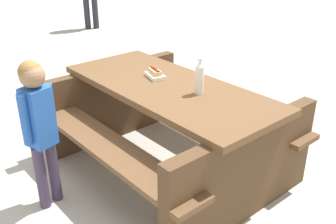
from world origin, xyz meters
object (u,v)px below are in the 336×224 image
Objects in this scene: soda_bottle at (200,78)px; hotdog_tray at (155,74)px; child_in_coat at (38,117)px; picnic_table at (168,121)px.

hotdog_tray is (0.46, -0.01, -0.09)m from soda_bottle.
child_in_coat reaches higher than hotdog_tray.
child_in_coat is at bearing 71.73° from picnic_table.
picnic_table is at bearing 167.02° from hotdog_tray.
picnic_table is 0.51m from soda_bottle.
child_in_coat reaches higher than picnic_table.
picnic_table is at bearing 7.83° from soda_bottle.
hotdog_tray reaches higher than picnic_table.
soda_bottle is 0.47m from hotdog_tray.
child_in_coat is (0.30, 0.91, 0.24)m from picnic_table.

